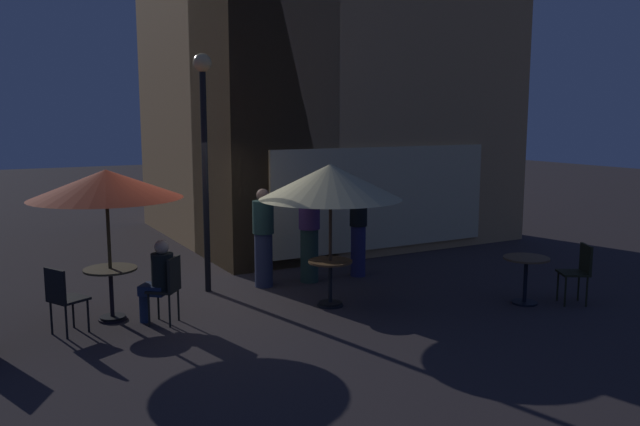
% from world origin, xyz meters
% --- Properties ---
extents(ground_plane, '(60.00, 60.00, 0.00)m').
position_xyz_m(ground_plane, '(0.00, 0.00, 0.00)').
color(ground_plane, '#342E2F').
extents(cafe_building, '(7.38, 6.84, 9.07)m').
position_xyz_m(cafe_building, '(3.65, 3.76, 4.53)').
color(cafe_building, tan).
rests_on(cafe_building, ground).
extents(street_lamp_near_corner, '(0.30, 0.30, 3.92)m').
position_xyz_m(street_lamp_near_corner, '(0.40, 0.76, 2.66)').
color(street_lamp_near_corner, black).
rests_on(street_lamp_near_corner, ground).
extents(cafe_table_0, '(0.68, 0.68, 0.72)m').
position_xyz_m(cafe_table_0, '(1.79, -0.97, 0.51)').
color(cafe_table_0, black).
rests_on(cafe_table_0, ground).
extents(cafe_table_1, '(0.75, 0.75, 0.77)m').
position_xyz_m(cafe_table_1, '(-1.32, -0.06, 0.57)').
color(cafe_table_1, black).
rests_on(cafe_table_1, ground).
extents(cafe_table_2, '(0.71, 0.71, 0.74)m').
position_xyz_m(cafe_table_2, '(4.53, -2.34, 0.53)').
color(cafe_table_2, black).
rests_on(cafe_table_2, ground).
extents(patio_umbrella_0, '(2.19, 2.19, 2.21)m').
position_xyz_m(patio_umbrella_0, '(1.79, -0.97, 1.94)').
color(patio_umbrella_0, black).
rests_on(patio_umbrella_0, ground).
extents(patio_umbrella_1, '(2.13, 2.13, 2.19)m').
position_xyz_m(patio_umbrella_1, '(-1.32, -0.06, 1.97)').
color(patio_umbrella_1, black).
rests_on(patio_umbrella_1, ground).
extents(cafe_chair_0, '(0.56, 0.56, 0.93)m').
position_xyz_m(cafe_chair_0, '(-2.02, -0.41, 0.56)').
color(cafe_chair_0, black).
rests_on(cafe_chair_0, ground).
extents(cafe_chair_1, '(0.54, 0.54, 0.97)m').
position_xyz_m(cafe_chair_1, '(-0.64, -0.62, 0.58)').
color(cafe_chair_1, black).
rests_on(cafe_chair_1, ground).
extents(cafe_chair_2, '(0.56, 0.56, 0.95)m').
position_xyz_m(cafe_chair_2, '(5.26, -2.75, 0.58)').
color(cafe_chair_2, black).
rests_on(cafe_chair_2, ground).
extents(patron_seated_0, '(0.50, 0.48, 1.21)m').
position_xyz_m(patron_seated_0, '(-0.75, -0.53, 0.68)').
color(patron_seated_0, '#21304F').
rests_on(patron_seated_0, ground).
extents(patron_standing_1, '(0.38, 0.38, 1.75)m').
position_xyz_m(patron_standing_1, '(2.20, 0.49, 0.88)').
color(patron_standing_1, '#274136').
rests_on(patron_standing_1, ground).
extents(patron_standing_2, '(0.37, 0.37, 1.71)m').
position_xyz_m(patron_standing_2, '(1.35, 0.59, 0.85)').
color(patron_standing_2, '#2D344E').
rests_on(patron_standing_2, ground).
extents(patron_standing_3, '(0.32, 0.32, 1.80)m').
position_xyz_m(patron_standing_3, '(3.18, 0.43, 0.92)').
color(patron_standing_3, navy).
rests_on(patron_standing_3, ground).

